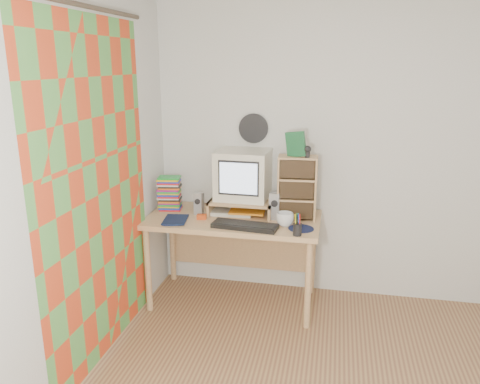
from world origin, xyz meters
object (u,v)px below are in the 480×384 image
at_px(crt_monitor, 243,175).
at_px(keyboard, 245,226).
at_px(dvd_stack, 170,195).
at_px(cd_rack, 297,188).
at_px(diary, 164,218).
at_px(desk, 235,230).
at_px(mug, 285,219).

distance_m(crt_monitor, keyboard, 0.49).
bearing_deg(dvd_stack, crt_monitor, -4.60).
bearing_deg(cd_rack, diary, -167.86).
height_order(desk, cd_rack, cd_rack).
xyz_separation_m(desk, cd_rack, (0.50, 0.02, 0.39)).
bearing_deg(mug, crt_monitor, 144.97).
xyz_separation_m(mug, diary, (-0.95, -0.08, -0.03)).
bearing_deg(diary, keyboard, -10.94).
height_order(dvd_stack, mug, dvd_stack).
bearing_deg(crt_monitor, diary, -146.42).
bearing_deg(desk, keyboard, -63.80).
bearing_deg(cd_rack, crt_monitor, 168.40).
relative_size(crt_monitor, cd_rack, 0.83).
xyz_separation_m(desk, diary, (-0.52, -0.26, 0.16)).
distance_m(keyboard, mug, 0.31).
relative_size(desk, diary, 6.35).
distance_m(desk, cd_rack, 0.64).
distance_m(dvd_stack, mug, 1.04).
height_order(keyboard, mug, mug).
distance_m(desk, dvd_stack, 0.63).
xyz_separation_m(crt_monitor, diary, (-0.56, -0.35, -0.30)).
height_order(keyboard, cd_rack, cd_rack).
height_order(desk, diary, diary).
relative_size(dvd_stack, diary, 1.17).
distance_m(cd_rack, mug, 0.30).
relative_size(keyboard, mug, 3.68).
xyz_separation_m(crt_monitor, mug, (0.39, -0.27, -0.27)).
bearing_deg(diary, cd_rack, 6.93).
bearing_deg(keyboard, crt_monitor, 110.38).
height_order(crt_monitor, keyboard, crt_monitor).
relative_size(desk, keyboard, 2.81).
distance_m(dvd_stack, cd_rack, 1.08).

